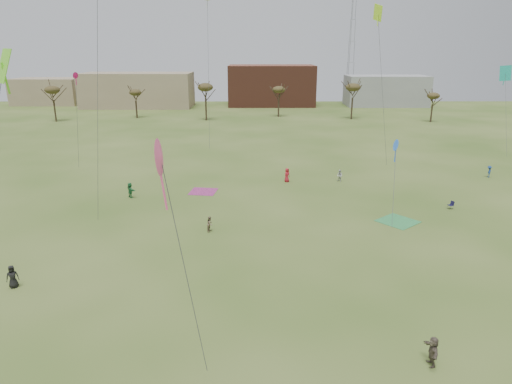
{
  "coord_description": "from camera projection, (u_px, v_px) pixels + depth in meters",
  "views": [
    {
      "loc": [
        -0.09,
        -23.41,
        16.69
      ],
      "look_at": [
        0.0,
        12.0,
        5.5
      ],
      "focal_mm": 31.82,
      "sensor_mm": 36.0,
      "label": 1
    }
  ],
  "objects": [
    {
      "name": "ground",
      "position": [
        257.0,
        339.0,
        27.35
      ],
      "size": [
        260.0,
        260.0,
        0.0
      ],
      "primitive_type": "plane",
      "color": "#37541A",
      "rests_on": "ground"
    },
    {
      "name": "spectator_fore_b",
      "position": [
        210.0,
        224.0,
        43.24
      ],
      "size": [
        0.74,
        0.85,
        1.5
      ],
      "primitive_type": "imported",
      "rotation": [
        0.0,
        0.0,
        1.3
      ],
      "color": "#7D684F",
      "rests_on": "ground"
    },
    {
      "name": "spectator_fore_c",
      "position": [
        433.0,
        351.0,
        24.84
      ],
      "size": [
        0.53,
        1.63,
        1.75
      ],
      "primitive_type": "imported",
      "rotation": [
        0.0,
        0.0,
        4.71
      ],
      "color": "brown",
      "rests_on": "ground"
    },
    {
      "name": "flyer_mid_a",
      "position": [
        12.0,
        277.0,
        32.98
      ],
      "size": [
        1.01,
        0.86,
        1.74
      ],
      "primitive_type": "imported",
      "rotation": [
        0.0,
        0.0,
        0.44
      ],
      "color": "black",
      "rests_on": "ground"
    },
    {
      "name": "spectator_mid_e",
      "position": [
        340.0,
        176.0,
        59.6
      ],
      "size": [
        0.94,
        0.96,
        1.56
      ],
      "primitive_type": "imported",
      "rotation": [
        0.0,
        0.0,
        5.39
      ],
      "color": "#BDBDBD",
      "rests_on": "ground"
    },
    {
      "name": "flyer_far_a",
      "position": [
        130.0,
        190.0,
        53.09
      ],
      "size": [
        1.49,
        1.61,
        1.8
      ],
      "primitive_type": "imported",
      "rotation": [
        0.0,
        0.0,
        2.28
      ],
      "color": "#246D39",
      "rests_on": "ground"
    },
    {
      "name": "flyer_far_b",
      "position": [
        287.0,
        175.0,
        59.38
      ],
      "size": [
        1.03,
        1.07,
        1.85
      ],
      "primitive_type": "imported",
      "rotation": [
        0.0,
        0.0,
        0.86
      ],
      "color": "#B71F2D",
      "rests_on": "ground"
    },
    {
      "name": "flyer_far_c",
      "position": [
        489.0,
        172.0,
        61.55
      ],
      "size": [
        0.95,
        1.18,
        1.59
      ],
      "primitive_type": "imported",
      "rotation": [
        0.0,
        0.0,
        4.3
      ],
      "color": "navy",
      "rests_on": "ground"
    },
    {
      "name": "blanket_plum",
      "position": [
        203.0,
        192.0,
        55.54
      ],
      "size": [
        3.53,
        3.53,
        0.03
      ],
      "primitive_type": "cube",
      "rotation": [
        0.0,
        0.0,
        1.43
      ],
      "color": "#A43278",
      "rests_on": "ground"
    },
    {
      "name": "blanket_olive",
      "position": [
        398.0,
        221.0,
        45.93
      ],
      "size": [
        4.82,
        4.82,
        0.03
      ],
      "primitive_type": "cube",
      "rotation": [
        0.0,
        0.0,
        2.27
      ],
      "color": "#37974F",
      "rests_on": "ground"
    },
    {
      "name": "camp_chair_right",
      "position": [
        450.0,
        207.0,
        49.47
      ],
      "size": [
        0.69,
        0.66,
        0.87
      ],
      "rotation": [
        0.0,
        0.0,
        5.08
      ],
      "color": "#141233",
      "rests_on": "ground"
    },
    {
      "name": "kites_aloft",
      "position": [
        206.0,
        7.0,
        48.66
      ],
      "size": [
        68.43,
        63.1,
        27.85
      ],
      "color": "red",
      "rests_on": "ground"
    },
    {
      "name": "tree_line",
      "position": [
        242.0,
        94.0,
        100.65
      ],
      "size": [
        117.44,
        49.32,
        8.91
      ],
      "color": "#3A2B1E",
      "rests_on": "ground"
    },
    {
      "name": "building_tan",
      "position": [
        138.0,
        90.0,
        135.42
      ],
      "size": [
        32.0,
        14.0,
        10.0
      ],
      "primitive_type": "cube",
      "color": "#937F60",
      "rests_on": "ground"
    },
    {
      "name": "building_brick",
      "position": [
        271.0,
        85.0,
        139.98
      ],
      "size": [
        26.0,
        16.0,
        12.0
      ],
      "primitive_type": "cube",
      "color": "brown",
      "rests_on": "ground"
    },
    {
      "name": "building_grey",
      "position": [
        386.0,
        91.0,
        138.61
      ],
      "size": [
        24.0,
        12.0,
        9.0
      ],
      "primitive_type": "cube",
      "color": "gray",
      "rests_on": "ground"
    },
    {
      "name": "building_tan_west",
      "position": [
        48.0,
        91.0,
        142.32
      ],
      "size": [
        20.0,
        12.0,
        8.0
      ],
      "primitive_type": "cube",
      "color": "#937F60",
      "rests_on": "ground"
    },
    {
      "name": "radio_tower",
      "position": [
        351.0,
        40.0,
        140.83
      ],
      "size": [
        1.51,
        1.72,
        41.0
      ],
      "color": "#9EA3A8",
      "rests_on": "ground"
    }
  ]
}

